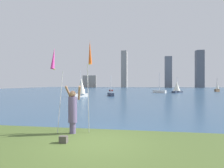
{
  "coord_description": "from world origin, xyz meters",
  "views": [
    {
      "loc": [
        1.75,
        -6.93,
        2.11
      ],
      "look_at": [
        -1.53,
        12.86,
        2.09
      ],
      "focal_mm": 31.63,
      "sensor_mm": 36.0,
      "label": 1
    }
  ],
  "objects_px": {
    "sailboat_1": "(159,91)",
    "sailboat_8": "(111,90)",
    "sailboat_0": "(111,94)",
    "kite_flag_right": "(90,55)",
    "sailboat_5": "(177,88)",
    "sailboat_2": "(217,87)",
    "sailboat_3": "(81,88)",
    "sailboat_4": "(82,86)",
    "person": "(73,110)",
    "kite_flag_left": "(54,61)",
    "bag": "(64,139)"
  },
  "relations": [
    {
      "from": "sailboat_0",
      "to": "kite_flag_left",
      "type": "bearing_deg",
      "value": -85.36
    },
    {
      "from": "kite_flag_left",
      "to": "sailboat_3",
      "type": "height_order",
      "value": "sailboat_3"
    },
    {
      "from": "sailboat_0",
      "to": "sailboat_8",
      "type": "distance_m",
      "value": 23.97
    },
    {
      "from": "kite_flag_right",
      "to": "sailboat_1",
      "type": "xyz_separation_m",
      "value": [
        5.74,
        38.11,
        -3.0
      ]
    },
    {
      "from": "sailboat_0",
      "to": "sailboat_4",
      "type": "xyz_separation_m",
      "value": [
        -12.79,
        23.14,
        1.02
      ]
    },
    {
      "from": "kite_flag_left",
      "to": "sailboat_8",
      "type": "relative_size",
      "value": 0.76
    },
    {
      "from": "kite_flag_left",
      "to": "sailboat_1",
      "type": "distance_m",
      "value": 39.7
    },
    {
      "from": "sailboat_2",
      "to": "sailboat_5",
      "type": "relative_size",
      "value": 0.99
    },
    {
      "from": "sailboat_3",
      "to": "sailboat_5",
      "type": "bearing_deg",
      "value": 44.9
    },
    {
      "from": "sailboat_1",
      "to": "sailboat_8",
      "type": "xyz_separation_m",
      "value": [
        -13.14,
        10.53,
        -0.11
      ]
    },
    {
      "from": "sailboat_4",
      "to": "sailboat_8",
      "type": "relative_size",
      "value": 0.84
    },
    {
      "from": "sailboat_3",
      "to": "sailboat_0",
      "type": "bearing_deg",
      "value": 36.31
    },
    {
      "from": "bag",
      "to": "sailboat_2",
      "type": "xyz_separation_m",
      "value": [
        22.14,
        50.29,
        1.04
      ]
    },
    {
      "from": "bag",
      "to": "sailboat_5",
      "type": "bearing_deg",
      "value": 75.94
    },
    {
      "from": "sailboat_1",
      "to": "sailboat_3",
      "type": "relative_size",
      "value": 1.08
    },
    {
      "from": "person",
      "to": "sailboat_3",
      "type": "distance_m",
      "value": 23.37
    },
    {
      "from": "sailboat_1",
      "to": "sailboat_8",
      "type": "distance_m",
      "value": 16.84
    },
    {
      "from": "kite_flag_right",
      "to": "sailboat_1",
      "type": "distance_m",
      "value": 38.65
    },
    {
      "from": "person",
      "to": "sailboat_0",
      "type": "xyz_separation_m",
      "value": [
        -2.74,
        25.43,
        -0.69
      ]
    },
    {
      "from": "person",
      "to": "kite_flag_left",
      "type": "distance_m",
      "value": 2.19
    },
    {
      "from": "sailboat_5",
      "to": "sailboat_0",
      "type": "bearing_deg",
      "value": -132.76
    },
    {
      "from": "sailboat_0",
      "to": "sailboat_8",
      "type": "height_order",
      "value": "sailboat_8"
    },
    {
      "from": "kite_flag_left",
      "to": "sailboat_5",
      "type": "xyz_separation_m",
      "value": [
        11.06,
        40.13,
        -1.81
      ]
    },
    {
      "from": "sailboat_0",
      "to": "sailboat_4",
      "type": "bearing_deg",
      "value": 118.94
    },
    {
      "from": "kite_flag_right",
      "to": "sailboat_0",
      "type": "xyz_separation_m",
      "value": [
        -3.37,
        25.01,
        -3.07
      ]
    },
    {
      "from": "kite_flag_right",
      "to": "sailboat_1",
      "type": "height_order",
      "value": "sailboat_1"
    },
    {
      "from": "sailboat_3",
      "to": "sailboat_4",
      "type": "relative_size",
      "value": 1.06
    },
    {
      "from": "kite_flag_right",
      "to": "sailboat_5",
      "type": "height_order",
      "value": "kite_flag_right"
    },
    {
      "from": "sailboat_3",
      "to": "sailboat_8",
      "type": "bearing_deg",
      "value": 89.47
    },
    {
      "from": "sailboat_1",
      "to": "sailboat_8",
      "type": "bearing_deg",
      "value": 141.3
    },
    {
      "from": "person",
      "to": "kite_flag_left",
      "type": "relative_size",
      "value": 0.56
    },
    {
      "from": "kite_flag_left",
      "to": "sailboat_8",
      "type": "xyz_separation_m",
      "value": [
        -6.13,
        49.52,
        -2.77
      ]
    },
    {
      "from": "sailboat_3",
      "to": "kite_flag_right",
      "type": "bearing_deg",
      "value": -70.72
    },
    {
      "from": "sailboat_3",
      "to": "person",
      "type": "bearing_deg",
      "value": -72.53
    },
    {
      "from": "kite_flag_right",
      "to": "sailboat_4",
      "type": "bearing_deg",
      "value": 108.56
    },
    {
      "from": "sailboat_3",
      "to": "bag",
      "type": "bearing_deg",
      "value": -73.12
    },
    {
      "from": "sailboat_4",
      "to": "sailboat_0",
      "type": "bearing_deg",
      "value": -61.06
    },
    {
      "from": "sailboat_4",
      "to": "sailboat_5",
      "type": "distance_m",
      "value": 27.44
    },
    {
      "from": "bag",
      "to": "sailboat_4",
      "type": "distance_m",
      "value": 52.33
    },
    {
      "from": "bag",
      "to": "person",
      "type": "bearing_deg",
      "value": 96.75
    },
    {
      "from": "person",
      "to": "sailboat_0",
      "type": "bearing_deg",
      "value": 87.76
    },
    {
      "from": "sailboat_4",
      "to": "sailboat_5",
      "type": "relative_size",
      "value": 1.08
    },
    {
      "from": "sailboat_2",
      "to": "sailboat_4",
      "type": "xyz_separation_m",
      "value": [
        -37.83,
        -0.38,
        0.17
      ]
    },
    {
      "from": "kite_flag_right",
      "to": "sailboat_2",
      "type": "distance_m",
      "value": 53.19
    },
    {
      "from": "person",
      "to": "kite_flag_left",
      "type": "height_order",
      "value": "kite_flag_left"
    },
    {
      "from": "sailboat_1",
      "to": "sailboat_3",
      "type": "bearing_deg",
      "value": -129.51
    },
    {
      "from": "sailboat_3",
      "to": "sailboat_5",
      "type": "relative_size",
      "value": 1.15
    },
    {
      "from": "sailboat_2",
      "to": "sailboat_5",
      "type": "distance_m",
      "value": 15.07
    },
    {
      "from": "kite_flag_right",
      "to": "kite_flag_left",
      "type": "bearing_deg",
      "value": -145.37
    },
    {
      "from": "sailboat_1",
      "to": "sailboat_8",
      "type": "height_order",
      "value": "sailboat_8"
    }
  ]
}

